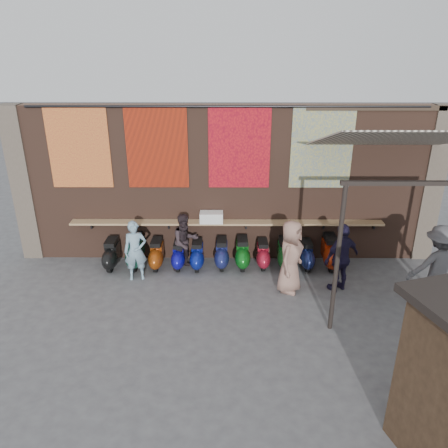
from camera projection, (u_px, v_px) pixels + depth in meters
name	position (u px, v px, depth m)	size (l,w,h in m)	color
ground	(227.00, 311.00, 9.45)	(70.00, 70.00, 0.00)	#474749
brick_wall	(227.00, 185.00, 11.16)	(10.00, 0.40, 4.00)	brown
pier_left	(24.00, 184.00, 11.19)	(0.50, 0.50, 4.00)	#4C4238
pier_right	(430.00, 185.00, 11.14)	(0.50, 0.50, 4.00)	#4C4238
eating_counter	(227.00, 223.00, 11.17)	(8.00, 0.32, 0.05)	#9E7A51
shelf_box	(211.00, 217.00, 11.08)	(0.58, 0.33, 0.27)	white
tapestry_redgold	(79.00, 148.00, 10.59)	(1.50, 0.02, 2.00)	maroon
tapestry_sun	(157.00, 148.00, 10.58)	(1.50, 0.02, 2.00)	red
tapestry_orange	(239.00, 148.00, 10.57)	(1.50, 0.02, 2.00)	red
tapestry_multi	(322.00, 148.00, 10.56)	(1.50, 0.02, 2.00)	#2B53A1
hang_rail	(227.00, 107.00, 10.18)	(0.06, 0.06, 9.50)	black
scooter_stool_0	(112.00, 254.00, 11.13)	(0.35, 0.78, 0.74)	black
scooter_stool_1	(136.00, 251.00, 11.19)	(0.39, 0.87, 0.82)	#175E41
scooter_stool_2	(157.00, 254.00, 11.14)	(0.35, 0.77, 0.73)	#87370C
scooter_stool_3	(179.00, 255.00, 11.14)	(0.32, 0.71, 0.67)	#0E0D92
scooter_stool_4	(197.00, 255.00, 11.12)	(0.34, 0.75, 0.71)	navy
scooter_stool_5	(222.00, 253.00, 11.18)	(0.35, 0.77, 0.73)	navy
scooter_stool_6	(242.00, 253.00, 11.17)	(0.36, 0.80, 0.76)	#0D5C16
scooter_stool_7	(263.00, 254.00, 11.18)	(0.33, 0.72, 0.69)	maroon
scooter_stool_8	(284.00, 254.00, 11.12)	(0.36, 0.80, 0.76)	#0F4C1A
scooter_stool_9	(306.00, 255.00, 11.14)	(0.34, 0.75, 0.71)	#151E51
scooter_stool_10	(330.00, 252.00, 11.14)	(0.39, 0.87, 0.83)	#98240B
diner_left	(135.00, 251.00, 10.46)	(0.55, 0.36, 1.50)	#789BAE
diner_right	(185.00, 242.00, 10.93)	(0.72, 0.56, 1.48)	#292024
shopper_navy	(341.00, 258.00, 9.95)	(0.97, 0.41, 1.66)	#1B1632
shopper_grey	(438.00, 266.00, 9.33)	(1.21, 0.70, 1.88)	#545358
shopper_tan	(291.00, 257.00, 9.92)	(0.85, 0.55, 1.74)	#966E5F
awning_canvas	(399.00, 139.00, 8.89)	(3.20, 3.40, 0.03)	beige
awning_ledger	(377.00, 108.00, 10.20)	(3.30, 0.08, 0.12)	#33261C
awning_header	(425.00, 183.00, 7.69)	(3.00, 0.08, 0.08)	black
awning_post_left	(337.00, 260.00, 8.29)	(0.09, 0.09, 3.10)	black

